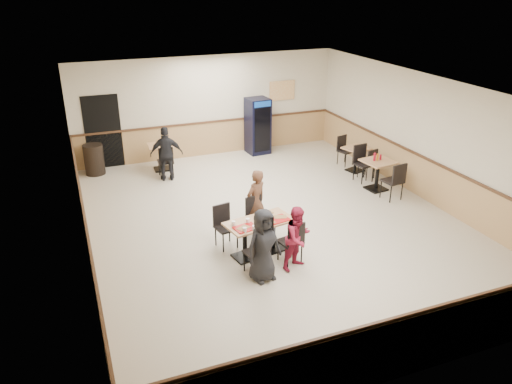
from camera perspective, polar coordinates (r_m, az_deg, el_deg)
name	(u,v)px	position (r m, az deg, el deg)	size (l,w,h in m)	color
ground	(273,222)	(11.27, 2.01, -3.43)	(10.00, 10.00, 0.00)	beige
room_shell	(296,154)	(13.87, 4.63, 4.40)	(10.00, 10.00, 10.00)	silver
main_table	(259,232)	(9.83, 0.39, -4.59)	(1.44, 0.90, 0.72)	black
main_chairs	(257,234)	(9.82, 0.15, -4.77)	(1.45, 1.76, 0.91)	black
diner_woman_left	(263,245)	(8.92, 0.85, -6.11)	(0.68, 0.44, 1.39)	black
diner_woman_right	(298,238)	(9.34, 4.81, -5.24)	(0.61, 0.47, 1.25)	maroon
diner_man_opposite	(256,202)	(10.54, 0.00, -1.11)	(0.52, 0.34, 1.42)	brown
lone_diner	(167,154)	(13.52, -10.18, 4.31)	(0.87, 0.36, 1.48)	black
tabletop_clutter	(260,222)	(9.63, 0.47, -3.43)	(1.19, 0.72, 0.12)	#AC0B0B
side_table_near	(378,170)	(13.13, 13.74, 2.41)	(0.82, 0.82, 0.79)	black
side_table_near_chair_south	(392,180)	(12.67, 15.32, 1.33)	(0.46, 0.46, 1.00)	black
side_table_near_chair_north	(364,163)	(13.62, 12.25, 3.21)	(0.46, 0.46, 1.00)	black
side_table_far	(356,156)	(14.30, 11.36, 4.10)	(0.79, 0.79, 0.69)	black
side_table_far_chair_south	(367,163)	(13.88, 12.55, 3.29)	(0.40, 0.40, 0.87)	black
side_table_far_chair_north	(346,150)	(14.75, 10.22, 4.69)	(0.40, 0.40, 0.87)	black
condiment_caddy	(377,157)	(13.03, 13.65, 3.91)	(0.23, 0.06, 0.20)	maroon
back_table	(161,153)	(14.37, -10.80, 4.37)	(0.72, 0.72, 0.73)	black
back_table_chair_lone	(165,161)	(13.83, -10.31, 3.54)	(0.43, 0.43, 0.93)	black
pepsi_cooler	(258,126)	(15.44, 0.21, 7.56)	(0.70, 0.70, 1.71)	black
trash_bin	(94,159)	(14.54, -18.01, 3.56)	(0.54, 0.54, 0.85)	black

